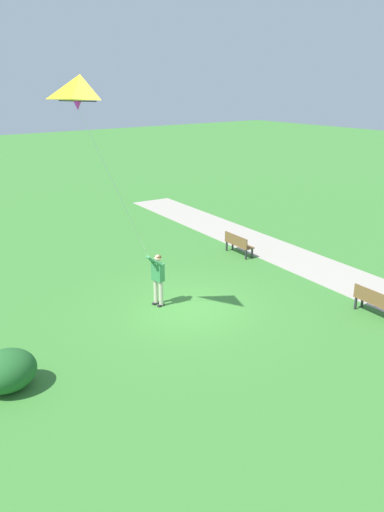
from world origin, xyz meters
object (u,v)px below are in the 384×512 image
Objects in this scene: person_kite_flyer at (158,275)px; park_bench_far_walkway at (376,301)px; park_bench_near_walkway at (238,243)px; lakeside_shrub at (7,371)px; flying_kite at (81,93)px.

park_bench_far_walkway is (-4.96, 4.71, -0.54)m from person_kite_flyer.
park_bench_near_walkway is 1.09× the size of lakeside_shrub.
person_kite_flyer reaches higher than lakeside_shrub.
flying_kite is 3.49× the size of park_bench_near_walkway.
park_bench_far_walkway is at bearing 150.15° from flying_kite.
person_kite_flyer is at bearing -43.51° from park_bench_far_walkway.
lakeside_shrub is (10.91, 4.15, -0.02)m from park_bench_near_walkway.
lakeside_shrub reaches higher than park_bench_far_walkway.
park_bench_near_walkway is (-5.47, -2.27, -0.54)m from person_kite_flyer.
lakeside_shrub is at bearing 19.01° from person_kite_flyer.
park_bench_near_walkway is 7.00m from park_bench_far_walkway.
person_kite_flyer is at bearing -160.99° from lakeside_shrub.
lakeside_shrub is (10.41, -2.84, -0.02)m from park_bench_far_walkway.
park_bench_near_walkway is at bearing -157.45° from person_kite_flyer.
park_bench_near_walkway is (-7.90, -2.74, -6.14)m from flying_kite.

